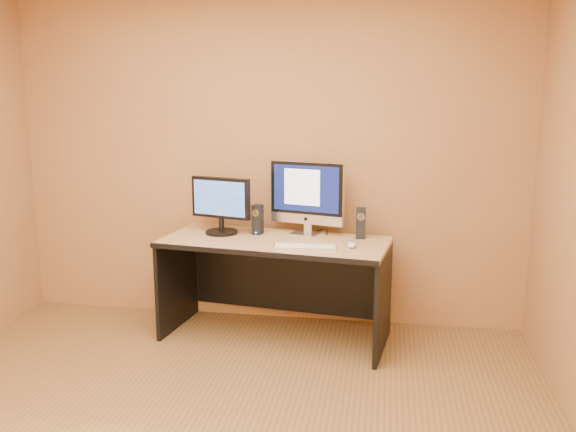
{
  "coord_description": "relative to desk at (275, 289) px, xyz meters",
  "views": [
    {
      "loc": [
        0.93,
        -2.65,
        1.81
      ],
      "look_at": [
        0.26,
        1.47,
        0.95
      ],
      "focal_mm": 38.0,
      "sensor_mm": 36.0,
      "label": 1
    }
  ],
  "objects": [
    {
      "name": "desk",
      "position": [
        0.0,
        0.0,
        0.0
      ],
      "size": [
        1.71,
        0.92,
        0.75
      ],
      "primitive_type": null,
      "rotation": [
        0.0,
        0.0,
        -0.13
      ],
      "color": "tan",
      "rests_on": "ground"
    },
    {
      "name": "cable_b",
      "position": [
        0.26,
        0.3,
        0.38
      ],
      "size": [
        0.1,
        0.16,
        0.01
      ],
      "primitive_type": "cylinder",
      "rotation": [
        1.57,
        0.0,
        -0.56
      ],
      "color": "black",
      "rests_on": "desk"
    },
    {
      "name": "imac",
      "position": [
        0.2,
        0.21,
        0.66
      ],
      "size": [
        0.61,
        0.35,
        0.56
      ],
      "primitive_type": null,
      "rotation": [
        0.0,
        0.0,
        -0.25
      ],
      "color": "silver",
      "rests_on": "desk"
    },
    {
      "name": "speaker_right",
      "position": [
        0.61,
        0.15,
        0.49
      ],
      "size": [
        0.07,
        0.08,
        0.22
      ],
      "primitive_type": null,
      "rotation": [
        0.0,
        0.0,
        0.07
      ],
      "color": "black",
      "rests_on": "desk"
    },
    {
      "name": "cable_a",
      "position": [
        0.35,
        0.31,
        0.38
      ],
      "size": [
        0.03,
        0.22,
        0.01
      ],
      "primitive_type": "cylinder",
      "rotation": [
        1.57,
        0.0,
        0.09
      ],
      "color": "black",
      "rests_on": "desk"
    },
    {
      "name": "mouse",
      "position": [
        0.56,
        -0.13,
        0.39
      ],
      "size": [
        0.06,
        0.11,
        0.04
      ],
      "primitive_type": "ellipsoid",
      "rotation": [
        0.0,
        0.0,
        -0.04
      ],
      "color": "white",
      "rests_on": "desk"
    },
    {
      "name": "speaker_left",
      "position": [
        -0.16,
        0.16,
        0.49
      ],
      "size": [
        0.08,
        0.09,
        0.22
      ],
      "primitive_type": null,
      "rotation": [
        0.0,
        0.0,
        -0.21
      ],
      "color": "black",
      "rests_on": "desk"
    },
    {
      "name": "keyboard",
      "position": [
        0.25,
        -0.19,
        0.38
      ],
      "size": [
        0.44,
        0.14,
        0.02
      ],
      "primitive_type": "cube",
      "rotation": [
        0.0,
        0.0,
        0.05
      ],
      "color": "silver",
      "rests_on": "desk"
    },
    {
      "name": "second_monitor",
      "position": [
        -0.43,
        0.13,
        0.59
      ],
      "size": [
        0.53,
        0.36,
        0.43
      ],
      "primitive_type": null,
      "rotation": [
        0.0,
        0.0,
        -0.27
      ],
      "color": "black",
      "rests_on": "desk"
    },
    {
      "name": "walls",
      "position": [
        -0.14,
        -1.57,
        0.92
      ],
      "size": [
        4.0,
        4.0,
        2.6
      ],
      "primitive_type": null,
      "color": "olive",
      "rests_on": "ground"
    }
  ]
}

